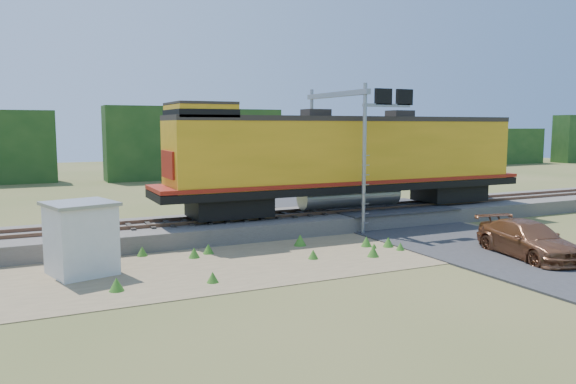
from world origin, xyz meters
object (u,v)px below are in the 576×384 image
locomotive (345,158)px  car (528,240)px  signal_gantry (349,122)px  shed (81,238)px

locomotive → car: bearing=-74.4°
signal_gantry → car: (3.03, -9.34, -4.89)m
shed → car: bearing=-32.4°
locomotive → shed: size_ratio=7.76×
signal_gantry → car: bearing=-72.0°
locomotive → shed: 15.24m
locomotive → signal_gantry: bearing=-108.3°
shed → car: shed is taller
signal_gantry → locomotive: bearing=71.7°
shed → car: (17.05, -5.17, -0.62)m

